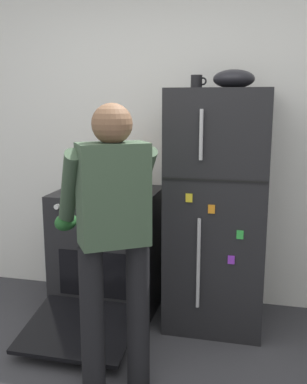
# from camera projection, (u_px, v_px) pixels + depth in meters

# --- Properties ---
(kitchen_wall_back) EXTENTS (6.00, 0.10, 2.70)m
(kitchen_wall_back) POSITION_uv_depth(u_px,v_px,m) (178.00, 134.00, 3.55)
(kitchen_wall_back) COLOR white
(kitchen_wall_back) RESTS_ON ground
(refrigerator) EXTENTS (0.68, 0.72, 1.69)m
(refrigerator) POSITION_uv_depth(u_px,v_px,m) (218.00, 209.00, 3.20)
(refrigerator) COLOR black
(refrigerator) RESTS_ON ground
(stove_range) EXTENTS (0.76, 1.23, 0.95)m
(stove_range) POSITION_uv_depth(u_px,v_px,m) (108.00, 252.00, 3.45)
(stove_range) COLOR black
(stove_range) RESTS_ON ground
(person_cook) EXTENTS (0.64, 0.67, 1.60)m
(person_cook) POSITION_uv_depth(u_px,v_px,m) (112.00, 226.00, 2.38)
(person_cook) COLOR black
(person_cook) RESTS_ON ground
(red_pot) EXTENTS (0.38, 0.28, 0.13)m
(red_pot) POSITION_uv_depth(u_px,v_px,m) (126.00, 184.00, 3.28)
(red_pot) COLOR orange
(red_pot) RESTS_ON stove_range
(coffee_mug) EXTENTS (0.11, 0.08, 0.10)m
(coffee_mug) POSITION_uv_depth(u_px,v_px,m) (197.00, 82.00, 3.11)
(coffee_mug) COLOR black
(coffee_mug) RESTS_ON refrigerator
(mixing_bowl) EXTENTS (0.28, 0.28, 0.13)m
(mixing_bowl) POSITION_uv_depth(u_px,v_px,m) (234.00, 79.00, 3.00)
(mixing_bowl) COLOR black
(mixing_bowl) RESTS_ON refrigerator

